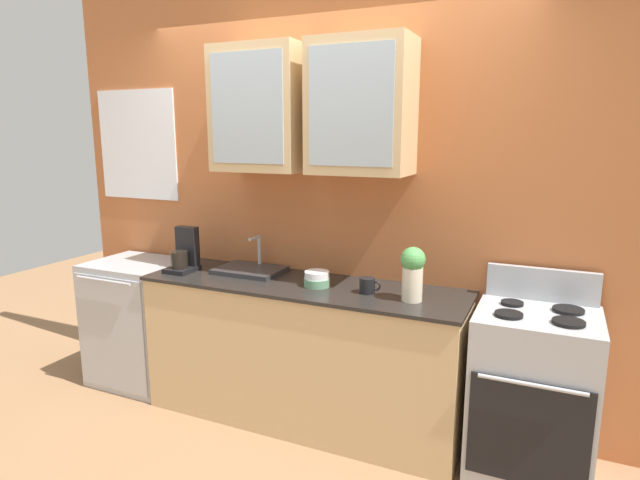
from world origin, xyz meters
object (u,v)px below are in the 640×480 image
(sink_faucet, at_px, (250,269))
(dishwasher, at_px, (139,322))
(vase, at_px, (413,272))
(cup_near_sink, at_px, (368,286))
(coffee_maker, at_px, (184,255))
(bowl_stack, at_px, (317,279))
(stove_range, at_px, (532,394))

(sink_faucet, height_order, dishwasher, sink_faucet)
(sink_faucet, relative_size, vase, 1.43)
(vase, xyz_separation_m, dishwasher, (-2.02, 0.05, -0.61))
(cup_near_sink, bearing_deg, coffee_maker, -178.92)
(coffee_maker, bearing_deg, vase, -0.24)
(vase, distance_m, coffee_maker, 1.54)
(bowl_stack, bearing_deg, coffee_maker, -178.02)
(vase, relative_size, dishwasher, 0.33)
(coffee_maker, bearing_deg, dishwasher, 174.91)
(cup_near_sink, bearing_deg, sink_faucet, 172.21)
(cup_near_sink, bearing_deg, vase, -6.59)
(sink_faucet, distance_m, coffee_maker, 0.45)
(sink_faucet, xyz_separation_m, coffee_maker, (-0.42, -0.14, 0.09))
(bowl_stack, height_order, cup_near_sink, bowl_stack)
(dishwasher, xyz_separation_m, coffee_maker, (0.48, -0.04, 0.55))
(sink_faucet, distance_m, vase, 1.14)
(stove_range, height_order, vase, vase)
(stove_range, height_order, cup_near_sink, stove_range)
(bowl_stack, xyz_separation_m, vase, (0.59, -0.04, 0.12))
(cup_near_sink, distance_m, dishwasher, 1.82)
(stove_range, height_order, dishwasher, stove_range)
(stove_range, height_order, bowl_stack, stove_range)
(bowl_stack, xyz_separation_m, cup_near_sink, (0.32, -0.01, 0.00))
(vase, height_order, cup_near_sink, vase)
(sink_faucet, xyz_separation_m, vase, (1.12, -0.15, 0.14))
(cup_near_sink, bearing_deg, bowl_stack, 178.45)
(vase, bearing_deg, cup_near_sink, 173.41)
(stove_range, xyz_separation_m, dishwasher, (-2.66, -0.00, -0.01))
(bowl_stack, bearing_deg, cup_near_sink, -1.55)
(stove_range, bearing_deg, cup_near_sink, -178.57)
(stove_range, bearing_deg, coffee_maker, -178.77)
(bowl_stack, bearing_deg, dishwasher, 179.62)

